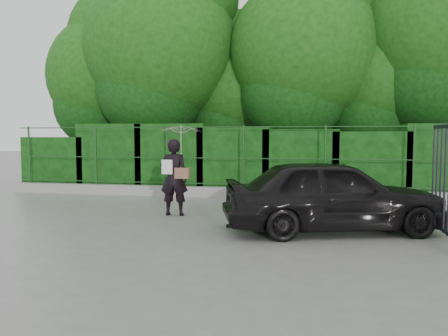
# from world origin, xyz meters

# --- Properties ---
(ground) EXTENTS (80.00, 80.00, 0.00)m
(ground) POSITION_xyz_m (0.00, 0.00, 0.00)
(ground) COLOR gray
(kerb) EXTENTS (14.00, 0.25, 0.30)m
(kerb) POSITION_xyz_m (0.00, 4.50, 0.15)
(kerb) COLOR #9E9E99
(kerb) RESTS_ON ground
(fence) EXTENTS (14.13, 0.06, 1.80)m
(fence) POSITION_xyz_m (0.22, 4.50, 1.20)
(fence) COLOR #1C461B
(fence) RESTS_ON kerb
(hedge) EXTENTS (14.20, 1.20, 2.18)m
(hedge) POSITION_xyz_m (0.06, 5.50, 1.02)
(hedge) COLOR black
(hedge) RESTS_ON ground
(trees) EXTENTS (17.10, 6.15, 8.08)m
(trees) POSITION_xyz_m (1.14, 7.74, 4.62)
(trees) COLOR black
(trees) RESTS_ON ground
(woman) EXTENTS (0.94, 0.95, 2.05)m
(woman) POSITION_xyz_m (-0.60, 1.50, 1.33)
(woman) COLOR black
(woman) RESTS_ON ground
(car) EXTENTS (4.35, 2.71, 1.38)m
(car) POSITION_xyz_m (2.72, 0.46, 0.69)
(car) COLOR black
(car) RESTS_ON ground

